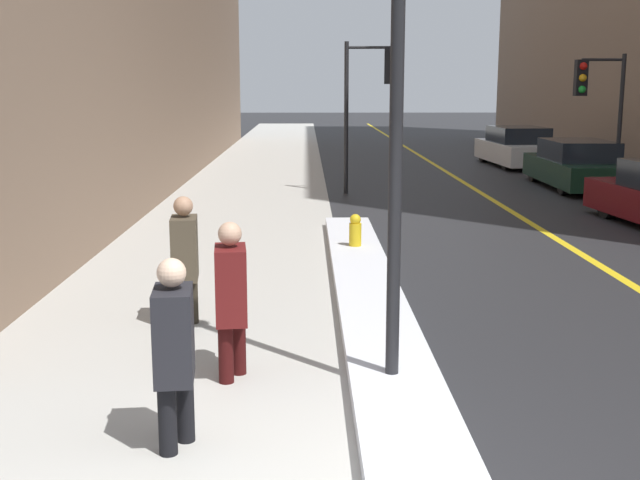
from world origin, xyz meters
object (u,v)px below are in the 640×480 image
pedestrian_in_glasses (174,345)px  parked_car_white (517,148)px  lamp_post (398,48)px  parked_car_dark_green (576,166)px  traffic_light_far (596,93)px  pedestrian_with_shoulder_bag (231,293)px  traffic_light_near (373,85)px  pedestrian_nearside (185,255)px  fire_hydrant (355,236)px

pedestrian_in_glasses → parked_car_white: pedestrian_in_glasses is taller
lamp_post → parked_car_dark_green: bearing=65.9°
traffic_light_far → pedestrian_with_shoulder_bag: (-8.06, -13.28, -1.71)m
parked_car_white → pedestrian_with_shoulder_bag: bearing=155.9°
pedestrian_with_shoulder_bag → parked_car_white: size_ratio=0.32×
pedestrian_in_glasses → parked_car_dark_green: bearing=146.7°
pedestrian_in_glasses → pedestrian_with_shoulder_bag: 1.52m
pedestrian_with_shoulder_bag → pedestrian_in_glasses: bearing=-16.5°
traffic_light_near → traffic_light_far: size_ratio=1.08×
pedestrian_with_shoulder_bag → parked_car_dark_green: pedestrian_with_shoulder_bag is taller
lamp_post → pedestrian_in_glasses: (-1.76, -1.15, -2.22)m
lamp_post → parked_car_white: 21.98m
pedestrian_in_glasses → parked_car_dark_green: size_ratio=0.32×
traffic_light_near → traffic_light_far: traffic_light_near is taller
traffic_light_near → pedestrian_in_glasses: size_ratio=2.56×
pedestrian_nearside → fire_hydrant: pedestrian_nearside is taller
pedestrian_in_glasses → fire_hydrant: size_ratio=2.14×
pedestrian_nearside → parked_car_white: 20.73m
pedestrian_nearside → fire_hydrant: size_ratio=2.17×
pedestrian_with_shoulder_bag → fire_hydrant: bearing=159.3°
traffic_light_far → pedestrian_with_shoulder_bag: 15.63m
lamp_post → parked_car_dark_green: 16.26m
traffic_light_near → traffic_light_far: bearing=3.8°
pedestrian_nearside → traffic_light_far: bearing=137.5°
traffic_light_near → parked_car_dark_green: bearing=14.4°
pedestrian_in_glasses → pedestrian_nearside: size_ratio=0.98×
traffic_light_near → traffic_light_far: 5.66m
lamp_post → traffic_light_near: lamp_post is taller
lamp_post → traffic_light_far: bearing=64.2°
lamp_post → pedestrian_with_shoulder_bag: bearing=166.8°
pedestrian_in_glasses → fire_hydrant: bearing=160.2°
traffic_light_far → parked_car_dark_green: bearing=-92.0°
lamp_post → fire_hydrant: size_ratio=7.32×
traffic_light_near → pedestrian_nearside: size_ratio=2.52×
pedestrian_with_shoulder_bag → fire_hydrant: size_ratio=2.16×
fire_hydrant → parked_car_dark_green: bearing=53.4°
pedestrian_with_shoulder_bag → parked_car_dark_green: 16.43m
traffic_light_near → pedestrian_with_shoulder_bag: bearing=-96.0°
pedestrian_with_shoulder_bag → parked_car_white: (8.01, 20.50, -0.20)m
traffic_light_far → pedestrian_with_shoulder_bag: size_ratio=2.34×
pedestrian_in_glasses → pedestrian_with_shoulder_bag: (0.29, 1.49, 0.01)m
pedestrian_nearside → parked_car_white: bearing=149.7°
traffic_light_far → lamp_post: bearing=60.6°
traffic_light_far → parked_car_white: 7.47m
traffic_light_near → parked_car_white: size_ratio=0.82×
traffic_light_far → pedestrian_nearside: traffic_light_far is taller
fire_hydrant → traffic_light_near: bearing=83.4°
pedestrian_in_glasses → fire_hydrant: (1.79, 7.03, -0.48)m
pedestrian_in_glasses → pedestrian_nearside: pedestrian_nearside is taller
traffic_light_near → fire_hydrant: size_ratio=5.47×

